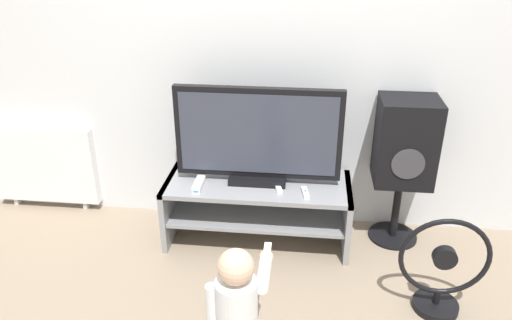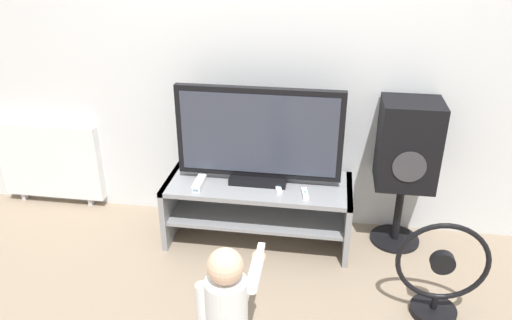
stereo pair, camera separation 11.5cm
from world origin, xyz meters
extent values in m
plane|color=gray|center=(0.00, 0.00, 0.00)|extent=(16.00, 16.00, 0.00)
cube|color=silver|center=(0.00, 0.56, 1.30)|extent=(10.00, 0.06, 2.60)
cube|color=gray|center=(0.00, 0.24, 0.42)|extent=(1.20, 0.48, 0.03)
cube|color=gray|center=(0.00, 0.24, 0.19)|extent=(1.16, 0.44, 0.02)
cube|color=gray|center=(-0.58, 0.24, 0.22)|extent=(0.04, 0.48, 0.43)
cube|color=gray|center=(0.58, 0.24, 0.22)|extent=(0.04, 0.48, 0.43)
cube|color=black|center=(0.00, 0.27, 0.45)|extent=(0.37, 0.20, 0.04)
cube|color=black|center=(0.00, 0.27, 0.77)|extent=(1.05, 0.05, 0.59)
cube|color=#333847|center=(0.00, 0.24, 0.77)|extent=(0.98, 0.01, 0.52)
cube|color=white|center=(-0.36, 0.13, 0.45)|extent=(0.05, 0.18, 0.04)
cube|color=#3F8CE5|center=(-0.36, 0.04, 0.45)|extent=(0.03, 0.00, 0.01)
cube|color=white|center=(0.31, 0.12, 0.44)|extent=(0.06, 0.13, 0.02)
cylinder|color=#337FD8|center=(0.31, 0.12, 0.46)|extent=(0.01, 0.01, 0.00)
cube|color=white|center=(0.14, 0.17, 0.44)|extent=(0.07, 0.13, 0.02)
cylinder|color=#337FD8|center=(0.14, 0.17, 0.46)|extent=(0.01, 0.01, 0.00)
cylinder|color=white|center=(0.03, -0.92, 0.44)|extent=(0.19, 0.19, 0.27)
sphere|color=beige|center=(0.03, -0.92, 0.65)|extent=(0.16, 0.16, 0.16)
cylinder|color=white|center=(-0.07, -0.92, 0.43)|extent=(0.06, 0.06, 0.23)
cylinder|color=white|center=(0.14, -0.81, 0.54)|extent=(0.06, 0.23, 0.06)
sphere|color=beige|center=(0.14, -0.69, 0.54)|extent=(0.07, 0.07, 0.07)
cube|color=white|center=(0.14, -0.65, 0.54)|extent=(0.03, 0.13, 0.02)
cylinder|color=black|center=(0.92, 0.36, 0.01)|extent=(0.33, 0.33, 0.02)
cylinder|color=black|center=(0.92, 0.36, 0.22)|extent=(0.05, 0.05, 0.44)
cube|color=black|center=(0.92, 0.36, 0.72)|extent=(0.36, 0.31, 0.55)
cylinder|color=#38383D|center=(0.92, 0.20, 0.63)|extent=(0.20, 0.01, 0.20)
cylinder|color=black|center=(1.06, -0.33, 0.02)|extent=(0.25, 0.25, 0.04)
cylinder|color=black|center=(1.06, -0.33, 0.08)|extent=(0.04, 0.04, 0.08)
torus|color=black|center=(1.06, -0.33, 0.35)|extent=(0.48, 0.03, 0.48)
cylinder|color=black|center=(1.06, -0.33, 0.35)|extent=(0.13, 0.05, 0.13)
cube|color=white|center=(-1.60, 0.49, 0.35)|extent=(0.78, 0.08, 0.58)
cube|color=silver|center=(-1.88, 0.49, 0.03)|extent=(0.03, 0.05, 0.06)
cube|color=silver|center=(-1.33, 0.49, 0.03)|extent=(0.03, 0.05, 0.06)
camera|label=1|loc=(0.30, -2.59, 1.96)|focal=35.00mm
camera|label=2|loc=(0.42, -2.57, 1.96)|focal=35.00mm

